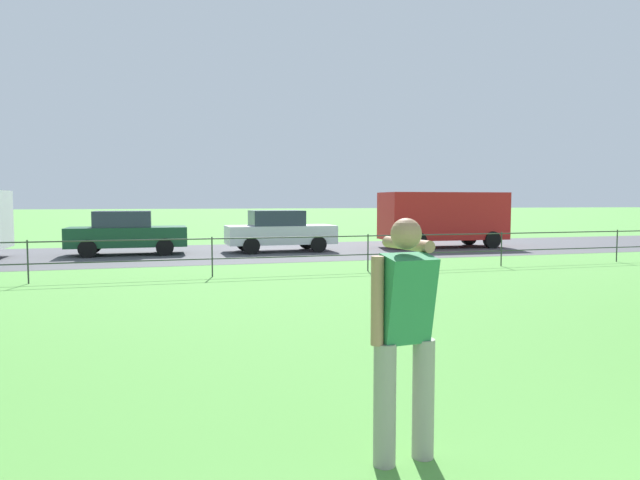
{
  "coord_description": "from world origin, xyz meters",
  "views": [
    {
      "loc": [
        -3.32,
        0.25,
        1.87
      ],
      "look_at": [
        -0.78,
        8.96,
        1.24
      ],
      "focal_mm": 31.12,
      "sensor_mm": 36.0,
      "label": 1
    }
  ],
  "objects_px": {
    "person_thrower": "(404,331)",
    "car_white_left": "(279,231)",
    "panel_van_center": "(443,216)",
    "car_dark_green_far_left": "(127,233)"
  },
  "relations": [
    {
      "from": "person_thrower",
      "to": "car_white_left",
      "type": "bearing_deg",
      "value": 80.96
    },
    {
      "from": "car_white_left",
      "to": "panel_van_center",
      "type": "xyz_separation_m",
      "value": [
        6.84,
        0.02,
        0.49
      ]
    },
    {
      "from": "car_white_left",
      "to": "panel_van_center",
      "type": "height_order",
      "value": "panel_van_center"
    },
    {
      "from": "car_white_left",
      "to": "car_dark_green_far_left",
      "type": "bearing_deg",
      "value": 176.92
    },
    {
      "from": "car_white_left",
      "to": "panel_van_center",
      "type": "bearing_deg",
      "value": 0.18
    },
    {
      "from": "person_thrower",
      "to": "car_white_left",
      "type": "distance_m",
      "value": 16.95
    },
    {
      "from": "person_thrower",
      "to": "panel_van_center",
      "type": "xyz_separation_m",
      "value": [
        9.5,
        16.76,
        0.32
      ]
    },
    {
      "from": "person_thrower",
      "to": "car_white_left",
      "type": "relative_size",
      "value": 0.44
    },
    {
      "from": "car_white_left",
      "to": "person_thrower",
      "type": "bearing_deg",
      "value": -99.04
    },
    {
      "from": "person_thrower",
      "to": "car_white_left",
      "type": "xyz_separation_m",
      "value": [
        2.66,
        16.74,
        -0.17
      ]
    }
  ]
}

